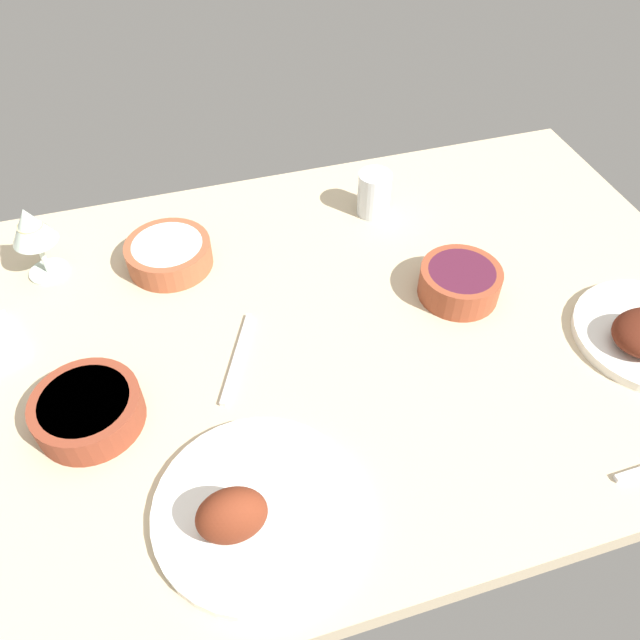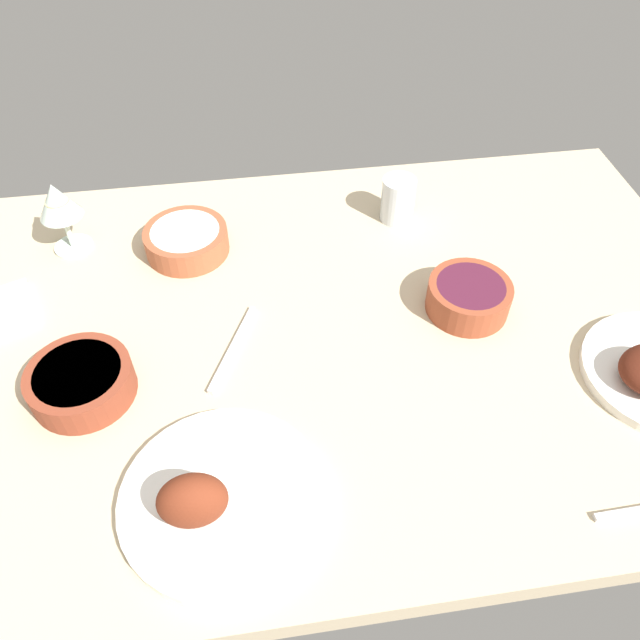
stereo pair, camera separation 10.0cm
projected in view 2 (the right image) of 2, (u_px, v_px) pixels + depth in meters
dining_table at (320, 336)px, 103.54cm from camera, size 140.00×90.00×4.00cm
plate_near_viewer at (215, 498)px, 79.37cm from camera, size 27.10×27.10×8.87cm
bowl_onions at (469, 296)px, 103.03cm from camera, size 13.84×13.84×5.40cm
bowl_pasta at (81, 381)px, 91.19cm from camera, size 15.42×15.42×5.02cm
bowl_cream at (186, 240)px, 113.45cm from camera, size 15.21×15.21×4.79cm
wine_glass at (58, 204)px, 108.77cm from camera, size 7.60×7.60×14.00cm
water_tumbler at (398, 199)px, 118.90cm from camera, size 6.43×6.43×8.80cm
fork_loose at (233, 348)px, 98.66cm from camera, size 8.48×17.00×0.80cm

